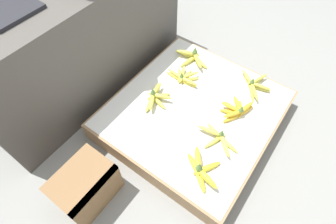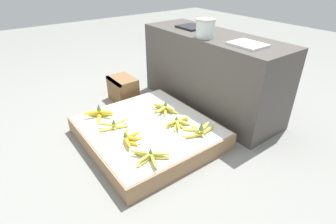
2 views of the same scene
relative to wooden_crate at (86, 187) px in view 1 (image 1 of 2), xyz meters
The scene contains 12 objects.
ground_plane 0.75m from the wooden_crate, 13.54° to the right, with size 10.00×10.00×0.00m, color gray.
display_platform 0.74m from the wooden_crate, 13.54° to the right, with size 0.98×0.91×0.13m.
back_vendor_table 0.87m from the wooden_crate, 45.57° to the left, with size 1.41×0.48×0.69m.
wooden_crate is the anchor object (origin of this frame).
banana_bunch_front_left 0.57m from the wooden_crate, 46.78° to the right, with size 0.20×0.23×0.11m.
banana_bunch_front_midleft 0.72m from the wooden_crate, 33.28° to the right, with size 0.16×0.26×0.09m.
banana_bunch_front_midright 0.92m from the wooden_crate, 25.19° to the right, with size 0.22×0.17×0.09m.
banana_bunch_front_right 1.14m from the wooden_crate, 19.65° to the right, with size 0.25×0.23×0.08m.
banana_bunch_middle_midleft 0.63m from the wooden_crate, ahead, with size 0.24×0.17×0.10m.
banana_bunch_middle_midright 0.87m from the wooden_crate, ahead, with size 0.15×0.24×0.08m.
banana_bunch_middle_right 1.05m from the wooden_crate, ahead, with size 0.17×0.27×0.11m.
foam_tray_dark 0.89m from the wooden_crate, 63.29° to the left, with size 0.24×0.21×0.02m.
Camera 1 is at (-0.85, -0.42, 1.38)m, focal length 28.00 mm.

